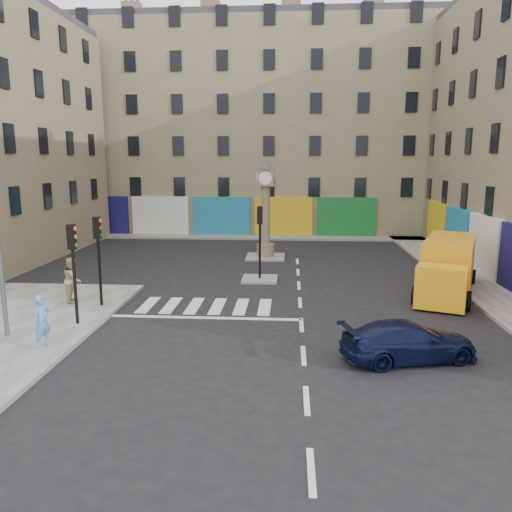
# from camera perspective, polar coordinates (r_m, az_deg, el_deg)

# --- Properties ---
(ground) EXTENTS (120.00, 120.00, 0.00)m
(ground) POSITION_cam_1_polar(r_m,az_deg,el_deg) (18.06, 5.29, -8.88)
(ground) COLOR black
(ground) RESTS_ON ground
(sidewalk_right) EXTENTS (2.60, 30.00, 0.15)m
(sidewalk_right) POSITION_cam_1_polar(r_m,az_deg,el_deg) (29.14, 22.20, -1.84)
(sidewalk_right) COLOR gray
(sidewalk_right) RESTS_ON ground
(sidewalk_far) EXTENTS (32.00, 2.40, 0.15)m
(sidewalk_far) POSITION_cam_1_polar(r_m,az_deg,el_deg) (39.81, -1.21, 2.21)
(sidewalk_far) COLOR gray
(sidewalk_far) RESTS_ON ground
(island_near) EXTENTS (1.80, 1.80, 0.12)m
(island_near) POSITION_cam_1_polar(r_m,az_deg,el_deg) (25.76, 0.43, -2.65)
(island_near) COLOR gray
(island_near) RESTS_ON ground
(island_far) EXTENTS (2.40, 2.40, 0.12)m
(island_far) POSITION_cam_1_polar(r_m,az_deg,el_deg) (31.61, 1.09, -0.11)
(island_far) COLOR gray
(island_far) RESTS_ON ground
(building_far) EXTENTS (32.00, 10.00, 17.00)m
(building_far) POSITION_cam_1_polar(r_m,az_deg,el_deg) (45.19, -0.58, 13.96)
(building_far) COLOR gray
(building_far) RESTS_ON ground
(traffic_light_left_near) EXTENTS (0.28, 0.22, 3.70)m
(traffic_light_left_near) POSITION_cam_1_polar(r_m,az_deg,el_deg) (19.20, -20.18, -0.21)
(traffic_light_left_near) COLOR black
(traffic_light_left_near) RESTS_ON sidewalk_left
(traffic_light_left_far) EXTENTS (0.28, 0.22, 3.70)m
(traffic_light_left_far) POSITION_cam_1_polar(r_m,az_deg,el_deg) (21.38, -17.59, 1.02)
(traffic_light_left_far) COLOR black
(traffic_light_left_far) RESTS_ON sidewalk_left
(traffic_light_island) EXTENTS (0.28, 0.22, 3.70)m
(traffic_light_island) POSITION_cam_1_polar(r_m,az_deg,el_deg) (25.28, 0.44, 2.93)
(traffic_light_island) COLOR black
(traffic_light_island) RESTS_ON island_near
(clock_pillar) EXTENTS (1.20, 1.20, 6.10)m
(clock_pillar) POSITION_cam_1_polar(r_m,az_deg,el_deg) (31.13, 1.11, 6.21)
(clock_pillar) COLOR #877658
(clock_pillar) RESTS_ON island_far
(navy_sedan) EXTENTS (4.50, 2.71, 1.22)m
(navy_sedan) POSITION_cam_1_polar(r_m,az_deg,el_deg) (16.30, 17.04, -9.28)
(navy_sedan) COLOR black
(navy_sedan) RESTS_ON ground
(yellow_van) EXTENTS (4.37, 7.09, 2.48)m
(yellow_van) POSITION_cam_1_polar(r_m,az_deg,el_deg) (24.73, 21.07, -1.18)
(yellow_van) COLOR #F6A214
(yellow_van) RESTS_ON ground
(pedestrian_blue) EXTENTS (0.63, 0.74, 1.73)m
(pedestrian_blue) POSITION_cam_1_polar(r_m,az_deg,el_deg) (17.50, -23.24, -6.90)
(pedestrian_blue) COLOR #5E8BD8
(pedestrian_blue) RESTS_ON sidewalk_left
(pedestrian_tan) EXTENTS (0.92, 1.07, 1.91)m
(pedestrian_tan) POSITION_cam_1_polar(r_m,az_deg,el_deg) (22.62, -20.20, -2.54)
(pedestrian_tan) COLOR tan
(pedestrian_tan) RESTS_ON sidewalk_left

